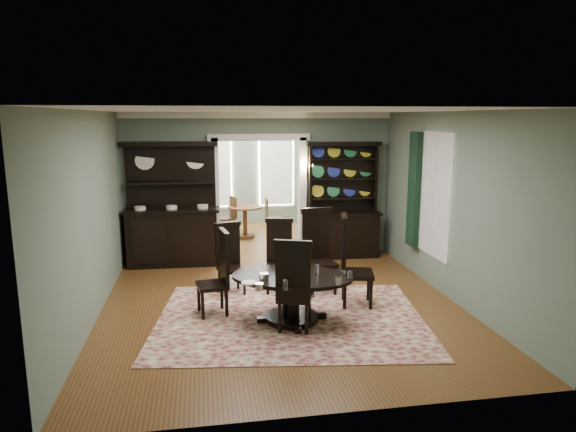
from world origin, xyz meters
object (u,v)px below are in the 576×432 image
welsh_dresser (343,215)px  dining_table (292,289)px  sideboard (172,222)px  parlor_table (245,217)px

welsh_dresser → dining_table: bearing=-114.7°
sideboard → parlor_table: 2.63m
sideboard → parlor_table: bearing=53.7°
parlor_table → dining_table: bearing=-87.7°
dining_table → welsh_dresser: 3.75m
welsh_dresser → parlor_table: size_ratio=2.88×
sideboard → parlor_table: size_ratio=2.92×
dining_table → welsh_dresser: bearing=81.4°
welsh_dresser → parlor_table: welsh_dresser is taller
parlor_table → sideboard: bearing=-128.2°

